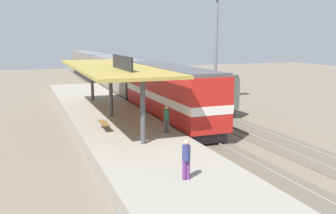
# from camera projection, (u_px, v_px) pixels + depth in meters

# --- Properties ---
(ground_plane) EXTENTS (120.00, 120.00, 0.00)m
(ground_plane) POSITION_uv_depth(u_px,v_px,m) (191.00, 121.00, 30.81)
(ground_plane) COLOR #706656
(track_near) EXTENTS (3.20, 110.00, 0.16)m
(track_near) POSITION_uv_depth(u_px,v_px,m) (168.00, 123.00, 30.09)
(track_near) COLOR #5F5649
(track_near) RESTS_ON ground
(track_far) EXTENTS (3.20, 110.00, 0.16)m
(track_far) POSITION_uv_depth(u_px,v_px,m) (219.00, 118.00, 31.73)
(track_far) COLOR #5F5649
(track_far) RESTS_ON ground
(platform) EXTENTS (6.00, 44.00, 0.90)m
(platform) POSITION_uv_depth(u_px,v_px,m) (112.00, 122.00, 28.38)
(platform) COLOR gray
(platform) RESTS_ON ground
(station_canopy) EXTENTS (5.20, 18.00, 4.70)m
(station_canopy) POSITION_uv_depth(u_px,v_px,m) (110.00, 68.00, 27.56)
(station_canopy) COLOR #47474C
(station_canopy) RESTS_ON platform
(platform_bench) EXTENTS (0.44, 1.70, 0.50)m
(platform_bench) POSITION_uv_depth(u_px,v_px,m) (104.00, 123.00, 23.99)
(platform_bench) COLOR #333338
(platform_bench) RESTS_ON platform
(locomotive) EXTENTS (2.93, 14.43, 4.44)m
(locomotive) POSITION_uv_depth(u_px,v_px,m) (170.00, 94.00, 29.37)
(locomotive) COLOR #28282D
(locomotive) RESTS_ON track_near
(passenger_carriage_front) EXTENTS (2.90, 20.00, 4.24)m
(passenger_carriage_front) POSITION_uv_depth(u_px,v_px,m) (116.00, 75.00, 45.89)
(passenger_carriage_front) COLOR #28282D
(passenger_carriage_front) RESTS_ON track_near
(passenger_carriage_rear) EXTENTS (2.90, 20.00, 4.24)m
(passenger_carriage_rear) POSITION_uv_depth(u_px,v_px,m) (88.00, 64.00, 64.97)
(passenger_carriage_rear) COLOR #28282D
(passenger_carriage_rear) RESTS_ON track_near
(freight_car) EXTENTS (2.80, 12.00, 3.54)m
(freight_car) POSITION_uv_depth(u_px,v_px,m) (194.00, 88.00, 36.04)
(freight_car) COLOR #28282D
(freight_car) RESTS_ON track_far
(light_mast) EXTENTS (1.10, 1.10, 11.70)m
(light_mast) POSITION_uv_depth(u_px,v_px,m) (217.00, 21.00, 37.47)
(light_mast) COLOR slate
(light_mast) RESTS_ON ground
(person_waiting) EXTENTS (0.34, 0.34, 1.71)m
(person_waiting) POSITION_uv_depth(u_px,v_px,m) (186.00, 158.00, 15.43)
(person_waiting) COLOR #663375
(person_waiting) RESTS_ON platform
(person_walking) EXTENTS (0.34, 0.34, 1.71)m
(person_walking) POSITION_uv_depth(u_px,v_px,m) (167.00, 118.00, 23.18)
(person_walking) COLOR #4C4C51
(person_walking) RESTS_ON platform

